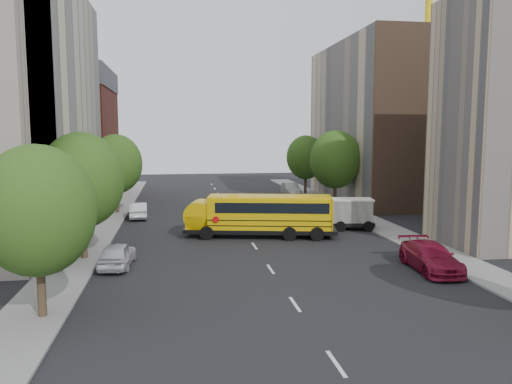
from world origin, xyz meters
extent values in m
plane|color=black|center=(0.00, 0.00, 0.00)|extent=(120.00, 120.00, 0.00)
cube|color=slate|center=(-11.50, 5.00, 0.06)|extent=(3.00, 80.00, 0.12)
cube|color=slate|center=(11.50, 5.00, 0.06)|extent=(3.00, 80.00, 0.12)
cube|color=silver|center=(0.00, 10.00, 0.01)|extent=(0.15, 64.00, 0.01)
cube|color=beige|center=(-18.00, 6.00, 10.00)|extent=(10.00, 26.00, 20.00)
cube|color=maroon|center=(-18.00, 28.00, 6.50)|extent=(10.00, 15.00, 13.00)
cube|color=#C2B097|center=(18.00, 20.00, 9.00)|extent=(10.00, 22.00, 18.00)
cube|color=brown|center=(18.00, 9.00, 9.00)|extent=(10.10, 0.30, 18.00)
cylinder|color=yellow|center=(28.00, 28.00, 17.50)|extent=(1.00, 1.00, 35.00)
cylinder|color=#38281C|center=(-11.00, -14.00, 1.35)|extent=(0.36, 0.36, 2.70)
ellipsoid|color=#264713|center=(-11.00, -14.00, 4.65)|extent=(4.80, 4.80, 5.52)
cylinder|color=#38281C|center=(-11.00, -4.00, 1.44)|extent=(0.36, 0.36, 2.88)
ellipsoid|color=#264713|center=(-11.00, -4.00, 4.96)|extent=(5.12, 5.12, 5.89)
cylinder|color=#38281C|center=(-11.00, 14.00, 1.40)|extent=(0.36, 0.36, 2.81)
ellipsoid|color=#264713|center=(-11.00, 14.00, 4.84)|extent=(4.99, 4.99, 5.74)
cylinder|color=#38281C|center=(11.00, 14.00, 1.48)|extent=(0.36, 0.36, 2.95)
ellipsoid|color=#264713|center=(11.00, 14.00, 5.08)|extent=(5.25, 5.25, 6.04)
cylinder|color=#38281C|center=(11.00, 26.00, 1.37)|extent=(0.36, 0.36, 2.74)
ellipsoid|color=#264713|center=(11.00, 26.00, 4.71)|extent=(4.86, 4.86, 5.59)
cube|color=black|center=(0.92, 1.01, 0.56)|extent=(11.67, 4.89, 0.30)
cube|color=#DEAE04|center=(1.62, 0.86, 1.88)|extent=(9.47, 4.37, 2.34)
cube|color=#DEAE04|center=(-3.65, 1.97, 1.17)|extent=(2.27, 2.66, 1.02)
cube|color=black|center=(-2.61, 1.75, 2.39)|extent=(0.98, 2.39, 1.22)
cube|color=#DEAE04|center=(1.62, 0.86, 3.07)|extent=(9.43, 4.18, 0.14)
cube|color=black|center=(1.81, 0.82, 2.39)|extent=(8.69, 4.27, 0.76)
cube|color=black|center=(1.62, 0.86, 1.07)|extent=(9.48, 4.43, 0.06)
cube|color=black|center=(1.62, 0.86, 1.47)|extent=(9.48, 4.43, 0.06)
cube|color=#DEAE04|center=(6.14, -0.10, 1.88)|extent=(0.67, 2.52, 2.34)
cube|color=#DEAE04|center=(-1.07, 1.43, 3.17)|extent=(0.72, 0.72, 0.10)
cube|color=#DEAE04|center=(3.90, 0.38, 3.17)|extent=(0.72, 0.72, 0.10)
cylinder|color=#DEAE04|center=(-3.65, 1.97, 1.68)|extent=(2.57, 2.73, 2.13)
cylinder|color=red|center=(-2.54, 0.34, 1.52)|extent=(0.51, 0.14, 0.51)
cylinder|color=black|center=(-3.22, 0.58, 0.51)|extent=(1.06, 0.51, 1.02)
cylinder|color=black|center=(-2.69, 3.07, 0.51)|extent=(1.06, 0.51, 1.02)
cylinder|color=black|center=(2.84, -0.70, 0.51)|extent=(1.06, 0.51, 1.02)
cylinder|color=black|center=(3.37, 1.79, 0.51)|extent=(1.06, 0.51, 1.02)
cylinder|color=black|center=(4.83, -1.12, 0.51)|extent=(1.06, 0.51, 1.02)
cylinder|color=black|center=(5.36, 1.37, 0.51)|extent=(1.06, 0.51, 1.02)
cube|color=black|center=(7.59, 3.00, 0.49)|extent=(6.15, 2.98, 0.29)
cube|color=white|center=(8.07, 2.91, 1.52)|extent=(4.78, 2.64, 1.77)
cube|color=white|center=(5.46, 3.38, 1.23)|extent=(1.68, 2.08, 1.18)
cube|color=silver|center=(8.07, 2.91, 2.45)|extent=(4.99, 2.77, 0.12)
cylinder|color=black|center=(5.29, 2.42, 0.41)|extent=(0.86, 0.39, 0.82)
cylinder|color=black|center=(5.64, 4.35, 0.41)|extent=(0.86, 0.39, 0.82)
cylinder|color=black|center=(7.61, 2.00, 0.41)|extent=(0.86, 0.39, 0.82)
cylinder|color=black|center=(7.96, 3.93, 0.41)|extent=(0.86, 0.39, 0.82)
cylinder|color=black|center=(9.73, 1.61, 0.41)|extent=(0.86, 0.39, 0.82)
cylinder|color=black|center=(10.08, 3.55, 0.41)|extent=(0.86, 0.39, 0.82)
imported|color=silver|center=(-8.80, -6.07, 0.74)|extent=(2.06, 4.44, 1.47)
imported|color=silver|center=(-8.80, 10.93, 0.72)|extent=(1.82, 4.49, 1.45)
imported|color=maroon|center=(9.00, -9.67, 0.79)|extent=(2.57, 5.56, 1.57)
imported|color=#969691|center=(8.80, 24.71, 0.80)|extent=(1.70, 4.84, 1.59)
camera|label=1|loc=(-5.28, -35.58, 7.87)|focal=35.00mm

